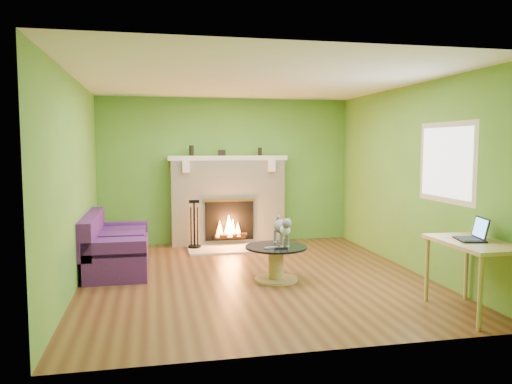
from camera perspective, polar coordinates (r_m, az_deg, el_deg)
floor at (r=6.80m, az=-0.25°, el=-9.65°), size 5.00×5.00×0.00m
ceiling at (r=6.62m, az=-0.26°, el=12.64°), size 5.00×5.00×0.00m
wall_back at (r=9.04m, az=-3.42°, el=2.43°), size 5.00×0.00×5.00m
wall_front at (r=4.17m, az=6.63°, el=-1.00°), size 5.00×0.00×5.00m
wall_left at (r=6.52m, az=-20.02°, el=0.98°), size 0.00×5.00×5.00m
wall_right at (r=7.37m, az=17.16°, el=1.54°), size 0.00×5.00×5.00m
window_frame at (r=6.58m, az=20.94°, el=3.17°), size 0.00×1.20×1.20m
window_pane at (r=6.57m, az=20.88°, el=3.17°), size 0.00×1.06×1.06m
fireplace at (r=8.90m, az=-3.23°, el=-1.03°), size 2.10×0.46×1.58m
hearth at (r=8.52m, az=-2.68°, el=-6.47°), size 1.50×0.75×0.03m
mantel at (r=8.83m, az=-3.24°, el=3.92°), size 2.10×0.28×0.08m
sofa at (r=7.42m, az=-15.87°, el=-6.14°), size 0.85×1.77×0.80m
coffee_table at (r=6.56m, az=2.32°, el=-7.85°), size 0.81×0.81×0.46m
desk at (r=5.69m, az=23.63°, el=-6.11°), size 0.60×1.04×0.77m
cat at (r=6.55m, az=2.90°, el=-4.36°), size 0.25×0.64×0.40m
remote_silver at (r=6.38m, az=1.71°, el=-6.36°), size 0.18×0.08×0.02m
remote_black at (r=6.35m, az=2.90°, el=-6.43°), size 0.16×0.05×0.02m
laptop at (r=5.68m, az=23.26°, el=-3.90°), size 0.35×0.38×0.24m
fire_tools at (r=8.51m, az=-7.06°, el=-3.61°), size 0.22×0.22×0.82m
mantel_vase_left at (r=8.79m, az=-7.38°, el=4.72°), size 0.08×0.08×0.18m
mantel_vase_right at (r=8.96m, az=0.45°, el=4.65°), size 0.07×0.07×0.14m
mantel_box at (r=8.84m, az=-3.92°, el=4.50°), size 0.12×0.08×0.10m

